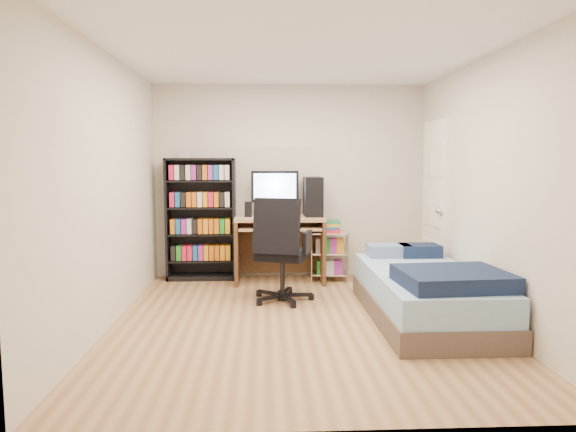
{
  "coord_description": "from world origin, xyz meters",
  "views": [
    {
      "loc": [
        -0.34,
        -4.73,
        1.51
      ],
      "look_at": [
        -0.09,
        0.4,
        0.97
      ],
      "focal_mm": 32.0,
      "sensor_mm": 36.0,
      "label": 1
    }
  ],
  "objects": [
    {
      "name": "room",
      "position": [
        0.0,
        0.0,
        1.25
      ],
      "size": [
        3.58,
        4.08,
        2.58
      ],
      "color": "tan",
      "rests_on": "ground"
    },
    {
      "name": "media_shelf",
      "position": [
        -1.14,
        1.84,
        0.8
      ],
      "size": [
        0.88,
        0.29,
        1.62
      ],
      "color": "black",
      "rests_on": "room"
    },
    {
      "name": "computer_desk",
      "position": [
        -0.03,
        1.7,
        0.75
      ],
      "size": [
        1.11,
        0.64,
        1.4
      ],
      "color": "tan",
      "rests_on": "room"
    },
    {
      "name": "office_chair",
      "position": [
        -0.15,
        0.71,
        0.36
      ],
      "size": [
        0.84,
        0.84,
        1.14
      ],
      "rotation": [
        0.0,
        0.0,
        -0.3
      ],
      "color": "black",
      "rests_on": "room"
    },
    {
      "name": "wire_cart",
      "position": [
        0.5,
        1.71,
        0.5
      ],
      "size": [
        0.5,
        0.38,
        0.76
      ],
      "rotation": [
        0.0,
        0.0,
        -0.1
      ],
      "color": "silver",
      "rests_on": "room"
    },
    {
      "name": "bed",
      "position": [
        1.22,
        0.03,
        0.26
      ],
      "size": [
        1.04,
        2.07,
        0.59
      ],
      "color": "brown",
      "rests_on": "room"
    },
    {
      "name": "door",
      "position": [
        1.72,
        1.35,
        1.0
      ],
      "size": [
        0.12,
        0.8,
        2.0
      ],
      "color": "white",
      "rests_on": "room"
    }
  ]
}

